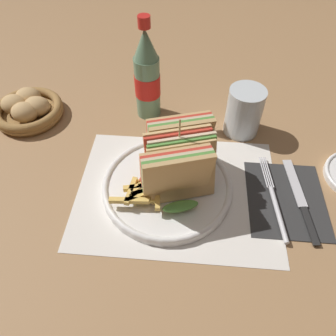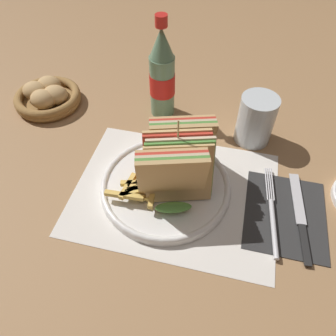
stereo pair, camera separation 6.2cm
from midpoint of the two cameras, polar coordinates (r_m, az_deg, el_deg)
ground_plane at (r=0.65m, az=5.26°, el=-2.53°), size 4.00×4.00×0.00m
placemat at (r=0.64m, az=4.04°, el=-4.42°), size 0.39×0.29×0.00m
plate_main at (r=0.63m, az=2.39°, el=-3.26°), size 0.25×0.25×0.02m
club_sandwich at (r=0.59m, az=4.62°, el=1.05°), size 0.14×0.19×0.16m
fries_pile at (r=0.60m, az=-1.97°, el=-3.68°), size 0.10×0.09×0.02m
ketchup_blob at (r=0.62m, az=-0.47°, el=-2.01°), size 0.04×0.04×0.02m
napkin at (r=0.65m, az=22.36°, el=-7.56°), size 0.15×0.18×0.00m
fork at (r=0.63m, az=20.52°, el=-8.34°), size 0.03×0.20×0.01m
knife at (r=0.66m, az=24.64°, el=-7.86°), size 0.04×0.20×0.00m
coke_bottle_near at (r=0.75m, az=1.44°, el=15.70°), size 0.06×0.06×0.23m
glass_near at (r=0.74m, az=17.31°, el=7.48°), size 0.08×0.08×0.11m
bread_basket at (r=0.86m, az=-18.32°, el=11.60°), size 0.16×0.16×0.06m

